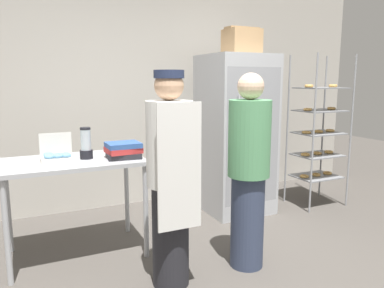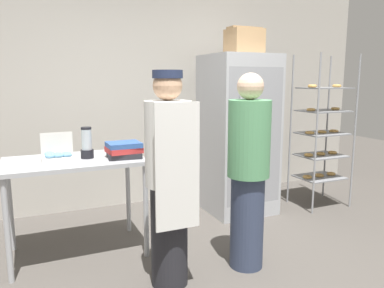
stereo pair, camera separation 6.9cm
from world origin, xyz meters
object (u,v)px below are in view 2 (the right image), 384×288
Objects in this scene: refrigerator at (238,134)px; person_customer at (248,171)px; blender_pitcher at (87,144)px; binder_stack at (124,150)px; person_baker at (169,177)px; donut_box at (58,156)px; baking_rack at (322,134)px; cardboard_storage_box at (244,41)px.

person_customer is (-0.64, -1.24, -0.10)m from refrigerator.
refrigerator is 6.64× the size of blender_pitcher.
binder_stack is 0.19× the size of person_baker.
refrigerator is 1.14× the size of person_customer.
person_baker is (0.16, -0.71, -0.09)m from binder_stack.
blender_pitcher is at bearing 119.26° from person_baker.
donut_box is (-2.03, -0.48, 0.00)m from refrigerator.
person_baker is 1.01× the size of person_customer.
refrigerator is at bearing 19.94° from binder_stack.
refrigerator is 1.06m from baking_rack.
donut_box is at bearing -175.83° from baking_rack.
baking_rack is at bearing 6.30° from binder_stack.
donut_box is at bearing -167.97° from cardboard_storage_box.
cardboard_storage_box is at bearing 60.84° from person_customer.
donut_box is 1.59m from person_customer.
binder_stack is at bearing 140.04° from person_customer.
baking_rack is at bearing 30.52° from person_customer.
person_customer is (-1.67, -0.98, -0.08)m from baking_rack.
donut_box is 1.04m from person_baker.
baking_rack is 4.90× the size of cardboard_storage_box.
donut_box is 0.87× the size of binder_stack.
cardboard_storage_box is 1.79m from person_customer.
person_baker is 0.68m from person_customer.
person_baker is at bearing -60.74° from blender_pitcher.
blender_pitcher is (0.25, 0.06, 0.07)m from donut_box.
cardboard_storage_box reaches higher than person_baker.
refrigerator reaches higher than donut_box.
cardboard_storage_box is (0.03, -0.04, 1.06)m from refrigerator.
binder_stack is (0.30, -0.11, -0.05)m from blender_pitcher.
person_customer reaches higher than blender_pitcher.
person_customer is at bearing -35.54° from blender_pitcher.
cardboard_storage_box is 0.23× the size of person_baker.
blender_pitcher reaches higher than donut_box.
cardboard_storage_box is at bearing 11.92° from blender_pitcher.
blender_pitcher is at bearing -166.52° from refrigerator.
cardboard_storage_box is at bearing 167.82° from baking_rack.
cardboard_storage_box is (1.51, 0.49, 1.03)m from binder_stack.
cardboard_storage_box is at bearing -55.39° from refrigerator.
person_baker is at bearing -77.35° from binder_stack.
refrigerator is at bearing 13.40° from donut_box.
baking_rack is (1.03, -0.26, -0.02)m from refrigerator.
donut_box is 0.16× the size of person_baker.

